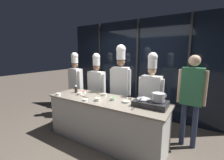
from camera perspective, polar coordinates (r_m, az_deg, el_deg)
ground_plane at (r=3.37m, az=-2.41°, el=-21.86°), size 24.00×24.00×0.00m
window_wall_back at (r=4.33m, az=9.67°, el=4.20°), size 4.53×0.09×2.70m
demo_counter at (r=3.16m, az=-2.47°, el=-15.00°), size 2.48×0.78×0.89m
portable_stove at (r=2.68m, az=14.48°, el=-8.59°), size 0.56×0.39×0.11m
frying_pan at (r=2.70m, az=11.88°, el=-6.63°), size 0.24×0.42×0.05m
stock_pot at (r=2.61m, az=17.34°, el=-6.22°), size 0.24×0.21×0.15m
squeeze_bottle_soy at (r=3.56m, az=-13.57°, el=-3.28°), size 0.07×0.07×0.19m
prep_bowl_soy_glaze at (r=2.95m, az=6.87°, el=-7.13°), size 0.12×0.12×0.04m
prep_bowl_ginger at (r=2.90m, az=-5.51°, el=-7.27°), size 0.11×0.11×0.06m
prep_bowl_shrimp at (r=3.37m, az=-12.13°, el=-5.02°), size 0.11×0.11×0.05m
prep_bowl_scallions at (r=2.91m, az=0.42°, el=-7.19°), size 0.10×0.10×0.05m
prep_bowl_mushrooms at (r=3.24m, az=-2.96°, el=-5.46°), size 0.12×0.12×0.05m
prep_bowl_bean_sprouts at (r=3.49m, az=-19.80°, el=-5.01°), size 0.10×0.10×0.04m
prep_bowl_rice at (r=2.95m, az=-10.17°, el=-7.35°), size 0.10×0.10×0.04m
prep_bowl_chili_flakes at (r=3.51m, az=-10.86°, el=-4.50°), size 0.11×0.11×0.04m
prep_bowl_noodles at (r=2.81m, az=5.40°, el=-8.13°), size 0.14×0.14×0.04m
serving_spoon_slotted at (r=3.40m, az=-5.42°, el=-5.13°), size 0.21×0.08×0.02m
serving_spoon_solid at (r=3.17m, az=-10.14°, el=-6.35°), size 0.24×0.08×0.02m
chef_head at (r=4.42m, az=-13.77°, el=0.21°), size 0.55×0.29×1.81m
chef_sous at (r=3.94m, az=-5.88°, el=-1.11°), size 0.56×0.22×1.79m
chef_line at (r=3.53m, az=3.30°, el=0.29°), size 0.51×0.27×1.98m
chef_pastry at (r=3.27m, az=14.70°, el=-3.50°), size 0.54×0.22×1.81m
person_guest at (r=3.12m, az=28.06°, el=-3.99°), size 0.48×0.20×1.76m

